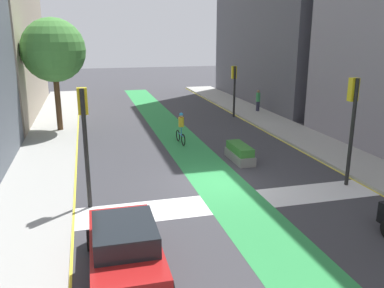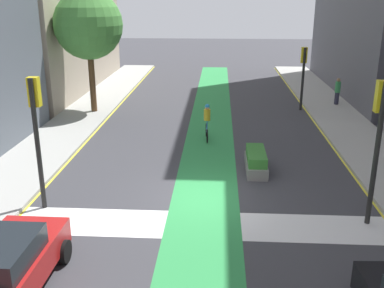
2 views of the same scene
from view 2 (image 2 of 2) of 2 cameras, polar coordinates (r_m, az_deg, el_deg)
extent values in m
plane|color=#38383D|center=(16.17, 1.38, -6.84)|extent=(120.00, 120.00, 0.00)
cube|color=#2D8C47|center=(16.16, 1.68, -6.83)|extent=(2.40, 60.00, 0.01)
cube|color=silver|center=(14.39, 1.07, -10.24)|extent=(12.00, 1.80, 0.01)
cube|color=yellow|center=(17.41, -18.88, -5.95)|extent=(0.16, 60.00, 0.01)
cube|color=yellow|center=(17.07, 22.09, -6.85)|extent=(0.16, 60.00, 0.01)
cylinder|color=black|center=(14.67, 22.38, -1.43)|extent=(0.16, 0.16, 4.54)
cube|color=gold|center=(14.38, 23.01, 5.59)|extent=(0.35, 0.28, 0.95)
sphere|color=#3F0A0A|center=(14.46, 22.98, 6.87)|extent=(0.20, 0.20, 0.20)
sphere|color=#4C380C|center=(14.51, 22.83, 5.72)|extent=(0.20, 0.20, 0.20)
sphere|color=#26D833|center=(14.57, 22.69, 4.57)|extent=(0.20, 0.20, 0.20)
cylinder|color=black|center=(15.47, -19.03, -0.22)|extent=(0.16, 0.16, 4.44)
cube|color=gold|center=(15.21, -19.44, 6.27)|extent=(0.35, 0.28, 0.95)
sphere|color=#3F0A0A|center=(15.28, -19.37, 7.48)|extent=(0.20, 0.20, 0.20)
sphere|color=#4C380C|center=(15.34, -19.25, 6.38)|extent=(0.20, 0.20, 0.20)
sphere|color=#26D833|center=(15.40, -19.13, 5.29)|extent=(0.20, 0.20, 0.20)
cylinder|color=black|center=(28.68, 13.91, 7.98)|extent=(0.16, 0.16, 3.86)
cube|color=gold|center=(28.66, 14.07, 10.92)|extent=(0.35, 0.28, 0.95)
sphere|color=#3F0A0A|center=(28.76, 14.07, 11.55)|extent=(0.20, 0.20, 0.20)
sphere|color=#4C380C|center=(28.79, 14.02, 10.95)|extent=(0.20, 0.20, 0.20)
sphere|color=#26D833|center=(28.83, 13.97, 10.36)|extent=(0.20, 0.20, 0.20)
cube|color=#A51919|center=(11.95, -22.69, -14.67)|extent=(1.84, 4.22, 0.70)
cylinder|color=black|center=(13.62, -23.26, -12.17)|extent=(0.23, 0.64, 0.64)
cylinder|color=black|center=(12.93, -15.95, -13.01)|extent=(0.23, 0.64, 0.64)
torus|color=black|center=(22.88, 1.83, 1.80)|extent=(0.11, 0.68, 0.68)
torus|color=black|center=(21.87, 1.95, 1.01)|extent=(0.11, 0.68, 0.68)
cylinder|color=#2672BF|center=(22.32, 1.90, 1.86)|extent=(0.13, 0.95, 0.06)
cylinder|color=#2672BF|center=(22.10, 1.92, 2.42)|extent=(0.05, 0.05, 0.50)
cylinder|color=gold|center=(21.96, 1.93, 3.73)|extent=(0.32, 0.32, 0.55)
sphere|color=tan|center=(21.87, 1.95, 4.71)|extent=(0.22, 0.22, 0.22)
sphere|color=#268CCC|center=(21.86, 1.95, 4.81)|extent=(0.23, 0.23, 0.23)
cylinder|color=#262638|center=(30.48, 17.92, 5.55)|extent=(0.28, 0.28, 0.78)
cylinder|color=#338C4C|center=(30.33, 18.06, 6.91)|extent=(0.34, 0.34, 0.69)
sphere|color=#8C6647|center=(30.25, 18.15, 7.76)|extent=(0.23, 0.23, 0.23)
cylinder|color=brown|center=(27.64, -12.57, 7.85)|extent=(0.36, 0.36, 3.71)
sphere|color=#478C3D|center=(27.25, -13.06, 14.55)|extent=(3.96, 3.96, 3.96)
cube|color=slate|center=(18.66, 8.12, -2.70)|extent=(0.81, 2.33, 0.45)
cube|color=#33722D|center=(18.51, 8.18, -1.48)|extent=(0.73, 2.10, 0.40)
camera|label=1|loc=(5.79, -92.50, -7.32)|focal=37.48mm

